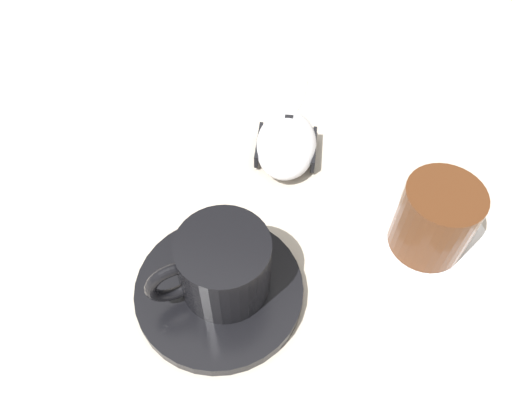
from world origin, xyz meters
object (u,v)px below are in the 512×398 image
Objects in this scene: saucer at (219,290)px; coffee_cup at (222,266)px; drinking_glass at (435,219)px; computer_mouse at (286,144)px.

saucer is 0.04m from coffee_cup.
saucer is at bearing 28.66° from drinking_glass.
drinking_glass reaches higher than coffee_cup.
computer_mouse is 1.41× the size of drinking_glass.
coffee_cup is at bearing 28.05° from drinking_glass.
drinking_glass is (-0.18, -0.09, -0.00)m from coffee_cup.
coffee_cup is 0.20m from drinking_glass.
saucer is at bearing 82.05° from computer_mouse.
drinking_glass reaches higher than saucer.
computer_mouse is at bearing -97.15° from coffee_cup.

